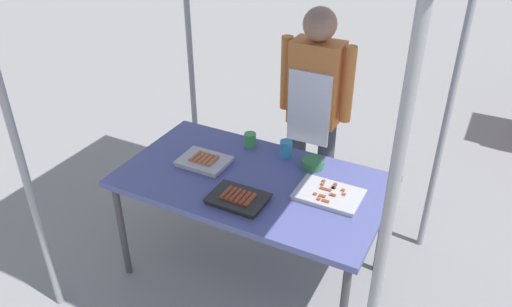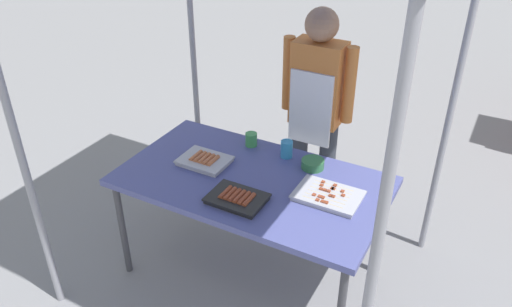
{
  "view_description": "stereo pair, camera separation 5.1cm",
  "coord_description": "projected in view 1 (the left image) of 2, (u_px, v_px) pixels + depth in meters",
  "views": [
    {
      "loc": [
        1.17,
        -2.23,
        2.44
      ],
      "look_at": [
        0.0,
        0.05,
        0.9
      ],
      "focal_mm": 35.31,
      "sensor_mm": 36.0,
      "label": 1
    },
    {
      "loc": [
        1.22,
        -2.2,
        2.44
      ],
      "look_at": [
        0.0,
        0.05,
        0.9
      ],
      "focal_mm": 35.31,
      "sensor_mm": 36.0,
      "label": 2
    }
  ],
  "objects": [
    {
      "name": "condiment_bowl",
      "position": [
        312.0,
        163.0,
        3.12
      ],
      "size": [
        0.14,
        0.14,
        0.06
      ],
      "primitive_type": "cylinder",
      "color": "#33723F",
      "rests_on": "stall_table"
    },
    {
      "name": "drink_cup_near_edge",
      "position": [
        250.0,
        139.0,
        3.35
      ],
      "size": [
        0.08,
        0.08,
        0.09
      ],
      "primitive_type": "cylinder",
      "color": "#3F994C",
      "rests_on": "stall_table"
    },
    {
      "name": "drink_cup_by_wok",
      "position": [
        286.0,
        149.0,
        3.22
      ],
      "size": [
        0.08,
        0.08,
        0.11
      ],
      "primitive_type": "cylinder",
      "color": "#338CBF",
      "rests_on": "stall_table"
    },
    {
      "name": "tray_meat_skewers",
      "position": [
        329.0,
        195.0,
        2.85
      ],
      "size": [
        0.37,
        0.26,
        0.04
      ],
      "color": "#ADADB2",
      "rests_on": "stall_table"
    },
    {
      "name": "tray_pork_links",
      "position": [
        238.0,
        198.0,
        2.82
      ],
      "size": [
        0.32,
        0.23,
        0.05
      ],
      "color": "black",
      "rests_on": "stall_table"
    },
    {
      "name": "stall_table",
      "position": [
        252.0,
        186.0,
        3.05
      ],
      "size": [
        1.6,
        0.9,
        0.75
      ],
      "color": "#4C518C",
      "rests_on": "ground"
    },
    {
      "name": "ground_plane",
      "position": [
        253.0,
        270.0,
        3.41
      ],
      "size": [
        18.0,
        18.0,
        0.0
      ],
      "primitive_type": "plane",
      "color": "slate"
    },
    {
      "name": "vendor_woman",
      "position": [
        315.0,
        103.0,
        3.46
      ],
      "size": [
        0.52,
        0.23,
        1.61
      ],
      "rotation": [
        0.0,
        0.0,
        3.14
      ],
      "color": "#333842",
      "rests_on": "ground"
    },
    {
      "name": "tray_grilled_sausages",
      "position": [
        204.0,
        161.0,
        3.16
      ],
      "size": [
        0.31,
        0.23,
        0.05
      ],
      "color": "#ADADB2",
      "rests_on": "stall_table"
    }
  ]
}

